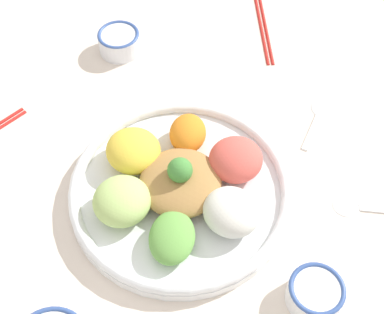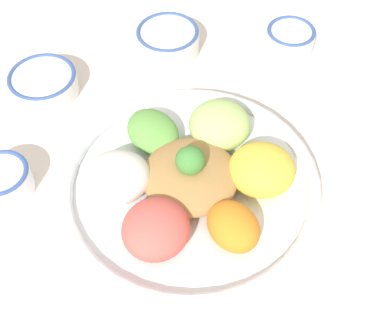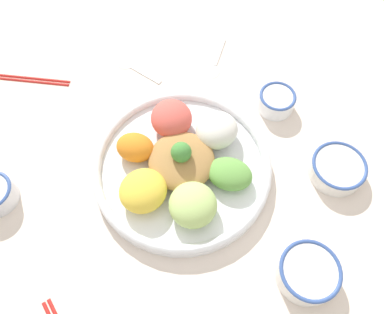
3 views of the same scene
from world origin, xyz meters
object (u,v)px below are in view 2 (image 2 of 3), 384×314
Objects in this scene: sauce_bowl_dark at (168,40)px; sauce_bowl_red at (290,39)px; salad_platter at (190,182)px; sauce_bowl_far at (43,83)px; rice_bowl_plain at (2,180)px.

sauce_bowl_red is at bearing 89.77° from sauce_bowl_dark.
sauce_bowl_red is 0.22m from sauce_bowl_dark.
sauce_bowl_far is at bearing -130.98° from salad_platter.
sauce_bowl_red is 0.78× the size of sauce_bowl_dark.
sauce_bowl_dark is 0.98× the size of sauce_bowl_far.
salad_platter reaches higher than sauce_bowl_dark.
sauce_bowl_far is (-0.22, -0.25, -0.01)m from salad_platter.
salad_platter is 3.34× the size of sauce_bowl_dark.
salad_platter is 4.46× the size of rice_bowl_plain.
salad_platter reaches higher than sauce_bowl_red.
sauce_bowl_red is 0.55m from rice_bowl_plain.
sauce_bowl_red is 0.45m from sauce_bowl_far.
salad_platter is at bearing 87.80° from rice_bowl_plain.
salad_platter is 0.37m from sauce_bowl_red.
sauce_bowl_far is at bearing 172.49° from rice_bowl_plain.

